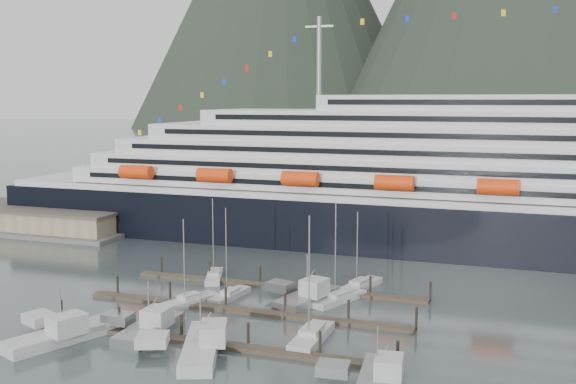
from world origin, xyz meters
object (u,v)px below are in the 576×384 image
at_px(sailboat_b, 230,295).
at_px(sailboat_e, 214,277).
at_px(sailboat_g, 360,286).
at_px(sailboat_h, 311,338).
at_px(cruise_ship, 518,191).
at_px(trawler_d, 375,379).
at_px(sailboat_a, 190,302).
at_px(trawler_a, 61,334).
at_px(trawler_b, 148,328).
at_px(trawler_e, 306,296).
at_px(trawler_c, 200,345).
at_px(sailboat_d, 339,299).
at_px(warehouse, 40,220).

xyz_separation_m(sailboat_b, sailboat_e, (-6.93, 8.90, 0.00)).
distance_m(sailboat_g, sailboat_h, 24.53).
relative_size(cruise_ship, trawler_d, 17.03).
height_order(sailboat_a, trawler_a, sailboat_a).
xyz_separation_m(trawler_b, trawler_e, (14.59, 19.42, 0.03)).
height_order(sailboat_e, trawler_b, sailboat_e).
bearing_deg(sailboat_h, trawler_a, 109.82).
distance_m(sailboat_g, trawler_c, 34.58).
height_order(sailboat_a, sailboat_g, sailboat_a).
distance_m(cruise_ship, sailboat_a, 68.25).
height_order(sailboat_g, trawler_b, sailboat_g).
relative_size(sailboat_h, trawler_b, 1.38).
relative_size(sailboat_a, trawler_a, 0.90).
bearing_deg(sailboat_d, trawler_b, 161.99).
xyz_separation_m(sailboat_d, sailboat_e, (-22.81, 5.12, -0.01)).
relative_size(sailboat_e, trawler_b, 1.18).
height_order(sailboat_b, trawler_e, sailboat_b).
bearing_deg(sailboat_h, trawler_c, 126.30).
relative_size(sailboat_a, sailboat_h, 0.80).
relative_size(warehouse, trawler_b, 3.87).
xyz_separation_m(sailboat_d, trawler_a, (-27.84, -27.27, 0.55)).
bearing_deg(sailboat_b, trawler_a, 160.04).
bearing_deg(sailboat_e, sailboat_g, -105.71).
height_order(cruise_ship, sailboat_h, cruise_ship).
bearing_deg(cruise_ship, sailboat_h, -110.68).
distance_m(sailboat_a, sailboat_d, 21.77).
distance_m(sailboat_a, sailboat_h, 22.65).
height_order(warehouse, trawler_c, trawler_c).
bearing_deg(trawler_a, sailboat_a, -0.65).
distance_m(sailboat_e, trawler_c, 32.76).
xyz_separation_m(sailboat_e, trawler_c, (12.80, -30.15, 0.53)).
xyz_separation_m(sailboat_d, sailboat_g, (1.24, 7.66, -0.01)).
relative_size(sailboat_g, sailboat_h, 0.78).
bearing_deg(sailboat_e, warehouse, 44.44).
height_order(sailboat_h, trawler_d, sailboat_h).
bearing_deg(cruise_ship, trawler_e, -121.90).
relative_size(sailboat_a, sailboat_e, 0.94).
bearing_deg(sailboat_e, sailboat_b, -163.84).
xyz_separation_m(sailboat_b, trawler_c, (5.87, -21.25, 0.54)).
distance_m(sailboat_d, trawler_d, 29.63).
distance_m(sailboat_e, trawler_e, 19.88).
height_order(sailboat_h, trawler_b, sailboat_h).
xyz_separation_m(trawler_a, trawler_e, (23.47, 25.02, 0.02)).
relative_size(warehouse, trawler_d, 3.73).
xyz_separation_m(sailboat_g, trawler_d, (10.16, -35.01, 0.50)).
distance_m(sailboat_d, trawler_c, 26.96).
height_order(sailboat_d, sailboat_g, sailboat_d).
height_order(sailboat_d, trawler_b, sailboat_d).
xyz_separation_m(trawler_b, trawler_d, (30.35, -5.68, -0.05)).
distance_m(sailboat_g, trawler_d, 36.46).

